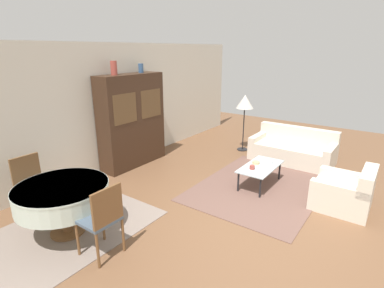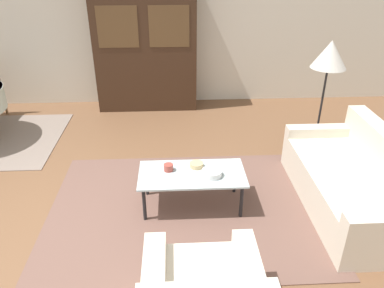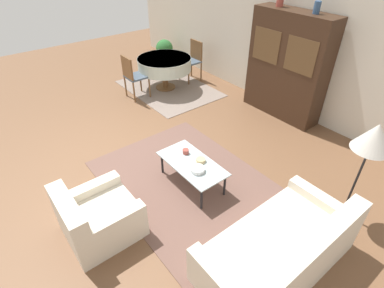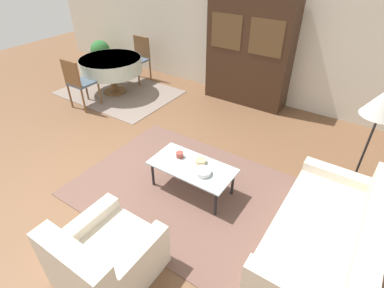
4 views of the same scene
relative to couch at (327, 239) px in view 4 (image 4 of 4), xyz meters
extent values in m
plane|color=brown|center=(-2.93, -0.41, -0.28)|extent=(14.00, 14.00, 0.00)
cube|color=beige|center=(-2.93, 3.22, 1.07)|extent=(10.00, 0.06, 2.70)
cube|color=brown|center=(-1.80, 0.04, -0.27)|extent=(2.85, 2.14, 0.01)
cube|color=gray|center=(-4.77, 1.76, -0.27)|extent=(2.43, 1.74, 0.01)
cube|color=beige|center=(-0.05, 0.00, -0.07)|extent=(0.94, 1.86, 0.42)
cube|color=beige|center=(0.31, 0.00, 0.32)|extent=(0.20, 1.86, 0.36)
cube|color=beige|center=(-0.05, 0.85, 0.20)|extent=(0.94, 0.16, 0.12)
cube|color=beige|center=(-1.72, -1.37, -0.07)|extent=(0.84, 0.88, 0.41)
cube|color=beige|center=(-1.72, -1.71, 0.30)|extent=(0.84, 0.20, 0.34)
cube|color=beige|center=(-2.06, -1.37, 0.19)|extent=(0.16, 0.88, 0.12)
cube|color=beige|center=(-1.38, -1.37, 0.19)|extent=(0.16, 0.88, 0.12)
cylinder|color=black|center=(-2.21, -0.13, -0.08)|extent=(0.04, 0.04, 0.38)
cylinder|color=black|center=(-1.23, -0.13, -0.08)|extent=(0.04, 0.04, 0.38)
cylinder|color=black|center=(-2.21, 0.31, -0.08)|extent=(0.04, 0.04, 0.38)
cylinder|color=black|center=(-1.23, 0.31, -0.08)|extent=(0.04, 0.04, 0.38)
cube|color=silver|center=(-1.72, 0.09, 0.12)|extent=(1.10, 0.56, 0.02)
cube|color=#382316|center=(-2.32, 2.94, 0.75)|extent=(1.62, 0.47, 2.06)
cube|color=brown|center=(-2.71, 2.70, 1.11)|extent=(0.62, 0.01, 0.62)
cube|color=brown|center=(-1.93, 2.70, 1.11)|extent=(0.62, 0.01, 0.62)
cylinder|color=brown|center=(-4.85, 1.71, -0.25)|extent=(0.48, 0.48, 0.03)
cylinder|color=brown|center=(-4.85, 1.71, -0.04)|extent=(0.14, 0.14, 0.46)
cylinder|color=beige|center=(-4.85, 1.71, 0.34)|extent=(1.27, 1.27, 0.30)
cylinder|color=beige|center=(-4.85, 1.71, 0.47)|extent=(1.28, 1.28, 0.03)
cylinder|color=brown|center=(-5.05, 1.14, -0.03)|extent=(0.04, 0.04, 0.47)
cylinder|color=brown|center=(-4.65, 1.14, -0.03)|extent=(0.04, 0.04, 0.47)
cylinder|color=brown|center=(-5.05, 0.74, -0.03)|extent=(0.04, 0.04, 0.47)
cylinder|color=brown|center=(-4.65, 0.74, -0.03)|extent=(0.04, 0.04, 0.47)
cube|color=#475666|center=(-4.85, 0.94, 0.23)|extent=(0.44, 0.44, 0.04)
cube|color=brown|center=(-4.85, 0.74, 0.48)|extent=(0.44, 0.04, 0.47)
cylinder|color=brown|center=(-4.65, 2.29, -0.03)|extent=(0.04, 0.04, 0.47)
cylinder|color=brown|center=(-5.05, 2.29, -0.03)|extent=(0.04, 0.04, 0.47)
cylinder|color=brown|center=(-4.65, 2.69, -0.03)|extent=(0.04, 0.04, 0.47)
cylinder|color=brown|center=(-5.05, 2.69, -0.03)|extent=(0.04, 0.04, 0.47)
cube|color=#475666|center=(-4.85, 2.49, 0.23)|extent=(0.44, 0.44, 0.04)
cube|color=brown|center=(-4.85, 2.69, 0.48)|extent=(0.44, 0.04, 0.47)
cylinder|color=black|center=(0.06, 1.33, -0.27)|extent=(0.28, 0.28, 0.02)
cylinder|color=black|center=(0.06, 1.33, 0.31)|extent=(0.03, 0.03, 1.12)
cone|color=beige|center=(0.06, 1.33, 1.01)|extent=(0.44, 0.44, 0.34)
cylinder|color=#9E4238|center=(-1.96, 0.15, 0.17)|extent=(0.10, 0.10, 0.07)
cylinder|color=white|center=(-1.52, 0.03, 0.16)|extent=(0.21, 0.21, 0.06)
cylinder|color=tan|center=(-1.66, 0.21, 0.16)|extent=(0.14, 0.14, 0.05)
cylinder|color=#4C4C51|center=(-6.26, 2.65, -0.16)|extent=(0.29, 0.29, 0.25)
sphere|color=#2D6B33|center=(-6.26, 2.65, 0.17)|extent=(0.49, 0.49, 0.49)
camera|label=1|loc=(-6.87, -1.96, 2.30)|focal=28.00mm
camera|label=2|loc=(-1.89, -3.16, 2.21)|focal=35.00mm
camera|label=3|loc=(0.98, -2.04, 2.92)|focal=28.00mm
camera|label=4|loc=(-0.05, -2.40, 2.54)|focal=28.00mm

